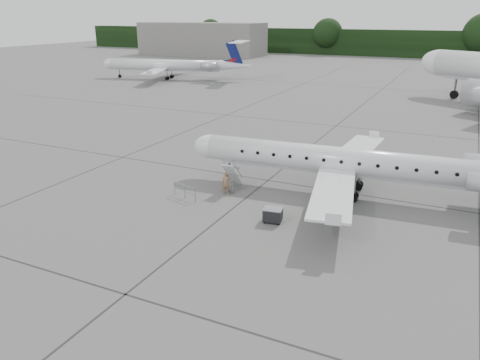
% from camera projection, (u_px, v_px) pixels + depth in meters
% --- Properties ---
extents(ground, '(320.00, 320.00, 0.00)m').
position_uv_depth(ground, '(292.00, 229.00, 29.52)').
color(ground, slate).
rests_on(ground, ground).
extents(treeline, '(260.00, 4.00, 8.00)m').
position_uv_depth(treeline, '(440.00, 45.00, 138.57)').
color(treeline, black).
rests_on(treeline, ground).
extents(terminal_building, '(40.00, 14.00, 10.00)m').
position_uv_depth(terminal_building, '(202.00, 39.00, 149.72)').
color(terminal_building, slate).
rests_on(terminal_building, ground).
extents(main_regional_jet, '(29.00, 21.87, 7.07)m').
position_uv_depth(main_regional_jet, '(346.00, 148.00, 34.14)').
color(main_regional_jet, silver).
rests_on(main_regional_jet, ground).
extents(airstair, '(1.01, 2.25, 2.22)m').
position_uv_depth(airstair, '(232.00, 175.00, 35.88)').
color(airstair, silver).
rests_on(airstair, ground).
extents(passenger, '(0.68, 0.50, 1.74)m').
position_uv_depth(passenger, '(226.00, 183.00, 34.86)').
color(passenger, '#846348').
rests_on(passenger, ground).
extents(safety_railing, '(2.14, 0.67, 1.00)m').
position_uv_depth(safety_railing, '(185.00, 192.00, 34.22)').
color(safety_railing, gray).
rests_on(safety_railing, ground).
extents(baggage_cart, '(1.31, 1.12, 1.01)m').
position_uv_depth(baggage_cart, '(273.00, 215.00, 30.30)').
color(baggage_cart, black).
rests_on(baggage_cart, ground).
extents(bg_regional_left, '(33.95, 27.93, 7.77)m').
position_uv_depth(bg_regional_left, '(164.00, 60.00, 95.21)').
color(bg_regional_left, silver).
rests_on(bg_regional_left, ground).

